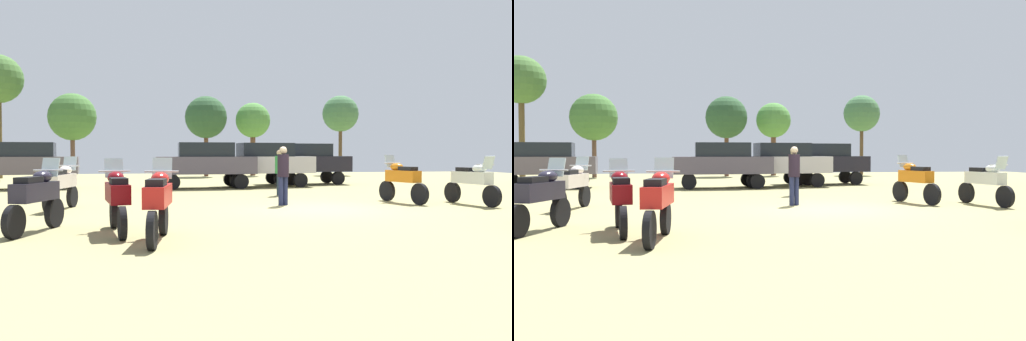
% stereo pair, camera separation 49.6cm
% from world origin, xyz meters
% --- Properties ---
extents(ground_plane, '(44.00, 52.00, 0.02)m').
position_xyz_m(ground_plane, '(0.00, 0.00, 0.01)').
color(ground_plane, '#938B59').
extents(motorcycle_4, '(0.70, 2.25, 1.47)m').
position_xyz_m(motorcycle_4, '(4.88, 0.41, 0.74)').
color(motorcycle_4, black).
rests_on(motorcycle_4, ground).
extents(motorcycle_5, '(0.80, 2.04, 1.45)m').
position_xyz_m(motorcycle_5, '(-6.65, -3.10, 0.73)').
color(motorcycle_5, black).
rests_on(motorcycle_5, ground).
extents(motorcycle_6, '(0.71, 2.19, 1.44)m').
position_xyz_m(motorcycle_6, '(-5.09, -3.46, 0.73)').
color(motorcycle_6, black).
rests_on(motorcycle_6, ground).
extents(motorcycle_7, '(0.63, 2.20, 1.47)m').
position_xyz_m(motorcycle_7, '(-4.30, -4.54, 0.74)').
color(motorcycle_7, black).
rests_on(motorcycle_7, ground).
extents(motorcycle_8, '(0.79, 2.06, 1.49)m').
position_xyz_m(motorcycle_8, '(3.09, 1.33, 0.75)').
color(motorcycle_8, black).
rests_on(motorcycle_8, ground).
extents(motorcycle_10, '(0.72, 2.20, 1.45)m').
position_xyz_m(motorcycle_10, '(-6.93, 1.00, 0.73)').
color(motorcycle_10, black).
rests_on(motorcycle_10, ground).
extents(car_1, '(4.32, 1.85, 2.00)m').
position_xyz_m(car_1, '(-2.38, 9.13, 1.19)').
color(car_1, black).
rests_on(car_1, ground).
extents(car_2, '(4.42, 2.12, 2.00)m').
position_xyz_m(car_2, '(2.65, 11.12, 1.19)').
color(car_2, black).
rests_on(car_2, ground).
extents(car_3, '(4.44, 2.15, 2.00)m').
position_xyz_m(car_3, '(0.37, 9.64, 1.19)').
color(car_3, black).
rests_on(car_3, ground).
extents(car_4, '(4.48, 2.30, 2.00)m').
position_xyz_m(car_4, '(-10.03, 9.94, 1.19)').
color(car_4, black).
rests_on(car_4, ground).
extents(person_1, '(0.44, 0.44, 1.74)m').
position_xyz_m(person_1, '(-0.73, 1.23, 1.04)').
color(person_1, '#20264B').
rests_on(person_1, ground).
extents(person_2, '(0.40, 0.40, 1.66)m').
position_xyz_m(person_2, '(-0.06, 4.68, 0.99)').
color(person_2, '#22303E').
rests_on(person_2, ground).
extents(tree_1, '(2.92, 2.92, 5.24)m').
position_xyz_m(tree_1, '(-9.76, 20.08, 3.78)').
color(tree_1, brown).
rests_on(tree_1, ground).
extents(tree_2, '(2.78, 2.78, 5.28)m').
position_xyz_m(tree_2, '(-1.44, 20.69, 3.89)').
color(tree_2, brown).
rests_on(tree_2, ground).
extents(tree_3, '(2.55, 2.55, 5.61)m').
position_xyz_m(tree_3, '(8.16, 21.64, 4.31)').
color(tree_3, '#4F3B25').
rests_on(tree_3, ground).
extents(tree_5, '(2.38, 2.38, 4.97)m').
position_xyz_m(tree_5, '(1.82, 21.41, 3.74)').
color(tree_5, brown).
rests_on(tree_5, ground).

